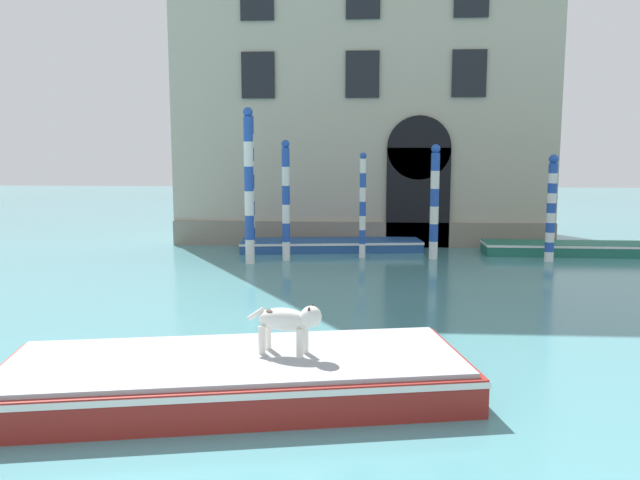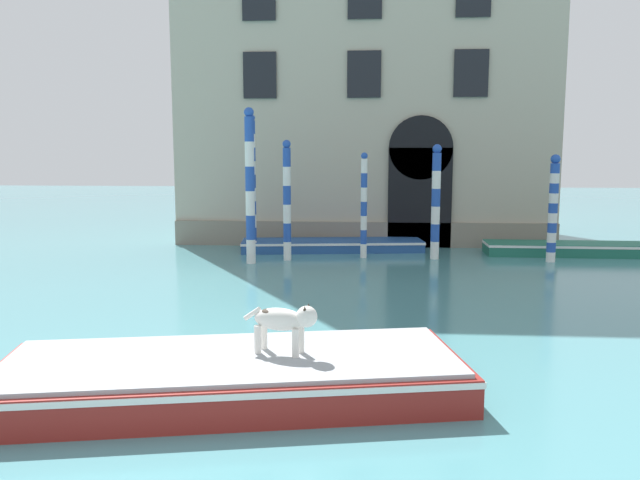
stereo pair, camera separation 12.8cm
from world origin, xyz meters
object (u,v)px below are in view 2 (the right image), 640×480
(boat_moored_far, at_px, (581,249))
(mooring_pole_4, at_px, (250,186))
(boat_moored_near_palazzo, at_px, (332,245))
(mooring_pole_2, at_px, (364,205))
(boat_foreground, at_px, (232,375))
(mooring_pole_5, at_px, (253,185))
(dog_on_deck, at_px, (284,320))
(mooring_pole_3, at_px, (287,200))
(mooring_pole_1, at_px, (436,201))
(mooring_pole_0, at_px, (553,208))

(boat_moored_far, relative_size, mooring_pole_4, 1.33)
(boat_moored_near_palazzo, bearing_deg, mooring_pole_2, -59.43)
(boat_foreground, distance_m, mooring_pole_5, 12.55)
(dog_on_deck, height_order, boat_moored_far, dog_on_deck)
(mooring_pole_4, bearing_deg, dog_on_deck, -76.85)
(boat_moored_near_palazzo, relative_size, mooring_pole_3, 1.69)
(dog_on_deck, height_order, boat_moored_near_palazzo, dog_on_deck)
(boat_moored_near_palazzo, height_order, mooring_pole_3, mooring_pole_3)
(boat_moored_far, distance_m, mooring_pole_5, 11.00)
(boat_foreground, xyz_separation_m, mooring_pole_2, (1.72, 11.69, 1.39))
(mooring_pole_3, bearing_deg, mooring_pole_4, -147.34)
(mooring_pole_3, bearing_deg, dog_on_deck, -82.87)
(mooring_pole_1, bearing_deg, boat_foreground, -108.80)
(dog_on_deck, height_order, mooring_pole_2, mooring_pole_2)
(boat_foreground, height_order, boat_moored_near_palazzo, boat_foreground)
(boat_moored_far, xyz_separation_m, mooring_pole_3, (-9.52, -1.67, 1.67))
(boat_moored_far, bearing_deg, mooring_pole_0, -134.54)
(mooring_pole_2, bearing_deg, mooring_pole_1, -0.83)
(boat_foreground, height_order, mooring_pole_1, mooring_pole_1)
(boat_moored_near_palazzo, xyz_separation_m, mooring_pole_2, (1.08, -1.40, 1.49))
(boat_foreground, distance_m, mooring_pole_2, 11.90)
(mooring_pole_2, bearing_deg, mooring_pole_5, 171.40)
(dog_on_deck, height_order, mooring_pole_5, mooring_pole_5)
(boat_foreground, xyz_separation_m, boat_moored_near_palazzo, (0.63, 13.09, -0.10))
(mooring_pole_3, relative_size, mooring_pole_4, 0.80)
(boat_moored_near_palazzo, distance_m, boat_moored_far, 8.23)
(mooring_pole_0, bearing_deg, boat_moored_near_palazzo, 166.18)
(mooring_pole_1, distance_m, mooring_pole_2, 2.26)
(mooring_pole_0, bearing_deg, mooring_pole_5, 174.89)
(boat_moored_far, relative_size, mooring_pole_0, 1.89)
(mooring_pole_1, distance_m, mooring_pole_5, 5.95)
(dog_on_deck, distance_m, mooring_pole_0, 13.14)
(mooring_pole_5, bearing_deg, boat_moored_near_palazzo, 18.22)
(mooring_pole_1, relative_size, mooring_pole_5, 0.79)
(boat_foreground, relative_size, boat_moored_near_palazzo, 1.05)
(boat_foreground, bearing_deg, mooring_pole_0, 45.56)
(mooring_pole_1, xyz_separation_m, mooring_pole_4, (-5.66, -1.24, 0.53))
(mooring_pole_3, bearing_deg, mooring_pole_2, 14.45)
(mooring_pole_5, bearing_deg, mooring_pole_0, -5.11)
(mooring_pole_0, bearing_deg, boat_moored_far, 44.80)
(boat_foreground, height_order, mooring_pole_3, mooring_pole_3)
(boat_moored_near_palazzo, xyz_separation_m, mooring_pole_3, (-1.30, -2.01, 1.69))
(dog_on_deck, distance_m, boat_moored_far, 15.01)
(boat_moored_near_palazzo, distance_m, mooring_pole_1, 3.98)
(dog_on_deck, bearing_deg, mooring_pole_2, 98.55)
(boat_moored_near_palazzo, xyz_separation_m, mooring_pole_4, (-2.33, -2.67, 2.16))
(mooring_pole_3, bearing_deg, boat_moored_near_palazzo, 57.18)
(mooring_pole_5, bearing_deg, mooring_pole_2, -8.60)
(mooring_pole_0, xyz_separation_m, mooring_pole_5, (-9.43, 0.84, 0.63))
(mooring_pole_0, height_order, mooring_pole_2, mooring_pole_2)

